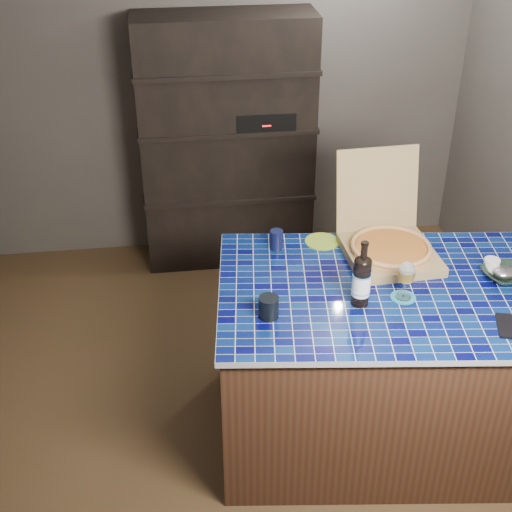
{
  "coord_description": "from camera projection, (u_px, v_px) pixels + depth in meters",
  "views": [
    {
      "loc": [
        -0.42,
        -3.11,
        2.88
      ],
      "look_at": [
        0.0,
        0.0,
        0.92
      ],
      "focal_mm": 50.0,
      "sensor_mm": 36.0,
      "label": 1
    }
  ],
  "objects": [
    {
      "name": "bowl",
      "position": [
        504.0,
        275.0,
        3.49
      ],
      "size": [
        0.26,
        0.26,
        0.05
      ],
      "primitive_type": "imported",
      "rotation": [
        0.0,
        0.0,
        0.28
      ],
      "color": "black",
      "rests_on": "kitchen_island"
    },
    {
      "name": "wine_glass",
      "position": [
        406.0,
        274.0,
        3.3
      ],
      "size": [
        0.09,
        0.09,
        0.19
      ],
      "color": "white",
      "rests_on": "teal_trivet"
    },
    {
      "name": "shelving_unit",
      "position": [
        228.0,
        144.0,
        5.0
      ],
      "size": [
        1.2,
        0.41,
        1.8
      ],
      "color": "black",
      "rests_on": "floor"
    },
    {
      "name": "tumbler",
      "position": [
        269.0,
        307.0,
        3.22
      ],
      "size": [
        0.09,
        0.09,
        0.1
      ],
      "primitive_type": "cylinder",
      "color": "black",
      "rests_on": "kitchen_island"
    },
    {
      "name": "pizza_box",
      "position": [
        389.0,
        244.0,
        3.66
      ],
      "size": [
        0.47,
        0.56,
        0.49
      ],
      "rotation": [
        0.0,
        0.0,
        0.05
      ],
      "color": "#A78656",
      "rests_on": "kitchen_island"
    },
    {
      "name": "green_trivet",
      "position": [
        322.0,
        241.0,
        3.81
      ],
      "size": [
        0.18,
        0.18,
        0.01
      ],
      "primitive_type": "cylinder",
      "color": "#81A723",
      "rests_on": "kitchen_island"
    },
    {
      "name": "teal_trivet",
      "position": [
        403.0,
        297.0,
        3.37
      ],
      "size": [
        0.12,
        0.12,
        0.01
      ],
      "primitive_type": "cylinder",
      "color": "teal",
      "rests_on": "kitchen_island"
    },
    {
      "name": "white_jar",
      "position": [
        491.0,
        265.0,
        3.55
      ],
      "size": [
        0.08,
        0.08,
        0.07
      ],
      "primitive_type": "cylinder",
      "color": "silver",
      "rests_on": "kitchen_island"
    },
    {
      "name": "navy_cup",
      "position": [
        276.0,
        240.0,
        3.73
      ],
      "size": [
        0.07,
        0.07,
        0.11
      ],
      "primitive_type": "cylinder",
      "color": "black",
      "rests_on": "kitchen_island"
    },
    {
      "name": "mead_bottle",
      "position": [
        362.0,
        280.0,
        3.26
      ],
      "size": [
        0.09,
        0.09,
        0.33
      ],
      "color": "black",
      "rests_on": "kitchen_island"
    },
    {
      "name": "dvd_case",
      "position": [
        512.0,
        326.0,
        3.17
      ],
      "size": [
        0.17,
        0.2,
        0.01
      ],
      "primitive_type": "cube",
      "rotation": [
        0.0,
        0.0,
        -0.3
      ],
      "color": "black",
      "rests_on": "kitchen_island"
    },
    {
      "name": "foil_contents",
      "position": [
        505.0,
        273.0,
        3.48
      ],
      "size": [
        0.12,
        0.1,
        0.05
      ],
      "primitive_type": "ellipsoid",
      "color": "#AAA7B2",
      "rests_on": "bowl"
    },
    {
      "name": "room",
      "position": [
        256.0,
        200.0,
        3.53
      ],
      "size": [
        3.5,
        3.5,
        3.5
      ],
      "color": "#503722",
      "rests_on": "ground"
    },
    {
      "name": "kitchen_island",
      "position": [
        385.0,
        362.0,
        3.68
      ],
      "size": [
        1.81,
        1.27,
        0.93
      ],
      "rotation": [
        0.0,
        0.0,
        -0.12
      ],
      "color": "#432A1A",
      "rests_on": "floor"
    }
  ]
}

